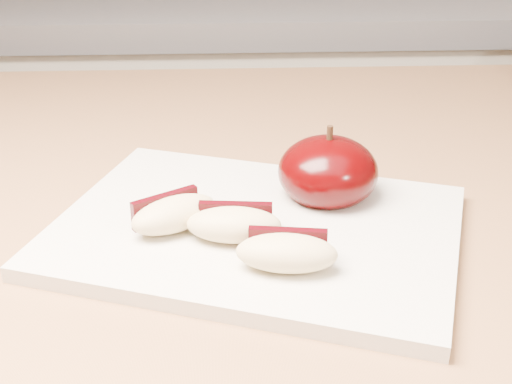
{
  "coord_description": "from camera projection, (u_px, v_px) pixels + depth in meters",
  "views": [
    {
      "loc": [
        -0.1,
        -0.04,
        1.16
      ],
      "look_at": [
        -0.08,
        0.4,
        0.94
      ],
      "focal_mm": 50.0,
      "sensor_mm": 36.0,
      "label": 1
    }
  ],
  "objects": [
    {
      "name": "back_cabinet",
      "position": [
        277.0,
        222.0,
        1.42
      ],
      "size": [
        2.4,
        0.62,
        0.94
      ],
      "color": "silver",
      "rests_on": "ground"
    },
    {
      "name": "apple_wedge_a",
      "position": [
        173.0,
        213.0,
        0.49
      ],
      "size": [
        0.07,
        0.06,
        0.02
      ],
      "rotation": [
        0.0,
        0.0,
        0.56
      ],
      "color": "beige",
      "rests_on": "cutting_board"
    },
    {
      "name": "cutting_board",
      "position": [
        256.0,
        230.0,
        0.51
      ],
      "size": [
        0.33,
        0.29,
        0.01
      ],
      "primitive_type": "cube",
      "rotation": [
        0.0,
        0.0,
        -0.34
      ],
      "color": "silver",
      "rests_on": "island_counter"
    },
    {
      "name": "apple_wedge_b",
      "position": [
        234.0,
        224.0,
        0.48
      ],
      "size": [
        0.07,
        0.04,
        0.02
      ],
      "rotation": [
        0.0,
        0.0,
        -0.1
      ],
      "color": "beige",
      "rests_on": "cutting_board"
    },
    {
      "name": "apple_wedge_c",
      "position": [
        287.0,
        252.0,
        0.45
      ],
      "size": [
        0.07,
        0.04,
        0.02
      ],
      "rotation": [
        0.0,
        0.0,
        -0.14
      ],
      "color": "beige",
      "rests_on": "cutting_board"
    },
    {
      "name": "apple_half",
      "position": [
        328.0,
        172.0,
        0.54
      ],
      "size": [
        0.08,
        0.08,
        0.06
      ],
      "rotation": [
        0.0,
        0.0,
        -0.08
      ],
      "color": "black",
      "rests_on": "cutting_board"
    }
  ]
}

